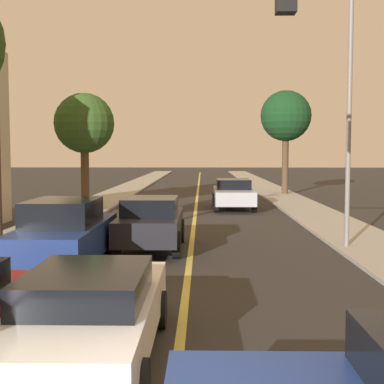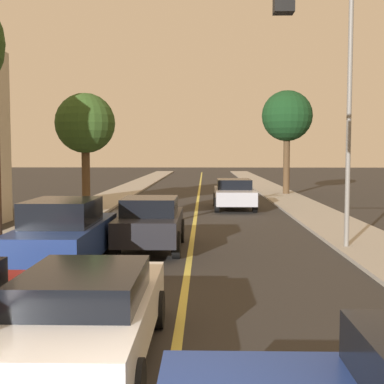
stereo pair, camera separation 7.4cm
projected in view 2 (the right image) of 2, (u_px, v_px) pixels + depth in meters
The scene contains 10 objects.
road_surface at pixel (199, 191), 40.01m from camera, with size 8.48×80.00×0.01m.
sidewalk_left at pixel (126, 190), 40.13m from camera, with size 2.50×80.00×0.12m.
sidewalk_right at pixel (273, 190), 39.87m from camera, with size 2.50×80.00×0.12m.
car_near_lane_front at pixel (87, 313), 7.24m from camera, with size 1.86×4.63×1.32m.
car_near_lane_second at pixel (150, 222), 15.72m from camera, with size 1.88×4.21×1.57m.
car_outer_lane_second at pixel (64, 234), 13.16m from camera, with size 1.90×4.88×1.73m.
car_far_oncoming at pixel (234, 193), 27.18m from camera, with size 2.05×5.10×1.52m.
streetlamp_right at pixel (338, 77), 15.38m from camera, with size 1.60×0.36×7.82m.
tree_left_far at pixel (85, 124), 25.82m from camera, with size 2.90×2.90×5.62m.
tree_right_near at pixel (287, 117), 35.65m from camera, with size 3.38×3.38×6.90m.
Camera 2 is at (0.41, -3.91, 2.87)m, focal length 50.00 mm.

